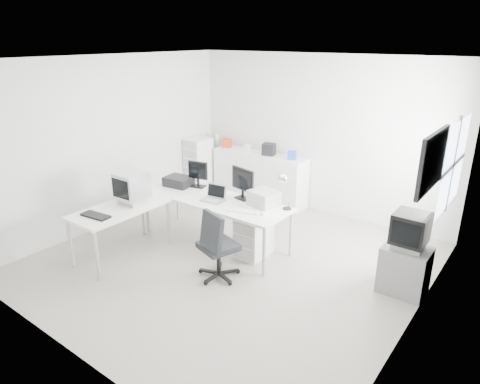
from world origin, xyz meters
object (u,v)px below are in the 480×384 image
Objects in this scene: filing_cabinet at (199,166)px; main_desk at (215,221)px; sideboard at (260,177)px; side_desk at (122,231)px; tv_cabinet at (404,270)px; office_chair at (218,243)px; laser_printer at (264,198)px; lcd_monitor_large at (243,184)px; laptop at (212,194)px; lcd_monitor_small at (198,174)px; inkjet_printer at (179,181)px; drawer_pedestal at (254,236)px; crt_monitor at (132,188)px; crt_tv at (410,232)px.

main_desk is at bearing -41.86° from filing_cabinet.
sideboard is at bearing 18.35° from filing_cabinet.
side_desk is 2.30× the size of tv_cabinet.
tv_cabinet is (2.09, 1.14, -0.20)m from office_chair.
office_chair is at bearing -66.16° from sideboard.
office_chair is at bearing -43.44° from filing_cabinet.
laser_printer is at bearing -28.22° from filing_cabinet.
lcd_monitor_large is 0.42m from laser_printer.
laptop reaches higher than sideboard.
tv_cabinet is at bearing -9.45° from lcd_monitor_small.
inkjet_printer reaches higher than side_desk.
drawer_pedestal is at bearing -57.65° from sideboard.
tv_cabinet is at bearing 9.78° from drawer_pedestal.
tv_cabinet is (3.62, 0.31, -0.52)m from inkjet_printer.
drawer_pedestal is 0.52× the size of filing_cabinet.
crt_monitor reaches higher than drawer_pedestal.
filing_cabinet is (-2.43, 1.50, 0.27)m from drawer_pedestal.
side_desk is 3.92m from tv_cabinet.
lcd_monitor_small is at bearing -170.12° from laser_printer.
crt_monitor reaches higher than sideboard.
filing_cabinet is at bearing 148.30° from drawer_pedestal.
inkjet_printer is (0.00, 1.20, 0.45)m from side_desk.
laptop is (0.60, -0.35, -0.09)m from lcd_monitor_small.
office_chair is at bearing -91.45° from drawer_pedestal.
drawer_pedestal is 1.42× the size of lcd_monitor_small.
main_desk is at bearing -75.45° from sideboard.
laser_printer is at bearing -174.72° from tv_cabinet.
lcd_monitor_large reaches higher than tv_cabinet.
inkjet_printer is 0.22× the size of sideboard.
office_chair is at bearing 13.52° from side_desk.
crt_monitor is at bearing -135.00° from main_desk.
laser_printer is (0.40, -0.03, -0.12)m from lcd_monitor_large.
laser_printer is at bearing 103.81° from office_chair.
office_chair reaches higher than main_desk.
side_desk reaches higher than tv_cabinet.
crt_monitor reaches higher than inkjet_printer.
sideboard is (0.34, 3.06, 0.10)m from side_desk.
lcd_monitor_large is 2.43m from crt_tv.
sideboard is (0.34, 2.81, -0.50)m from crt_monitor.
lcd_monitor_large is at bearing 42.70° from laptop.
sideboard reaches higher than tv_cabinet.
inkjet_printer is at bearing -58.72° from filing_cabinet.
inkjet_printer is at bearing -165.59° from lcd_monitor_small.
main_desk is 1.01m from office_chair.
office_chair is (0.68, -0.73, 0.13)m from main_desk.
main_desk is 5.30× the size of crt_monitor.
crt_monitor is 0.91× the size of crt_tv.
inkjet_printer is 1.92m from sideboard.
tv_cabinet is at bearing 8.35° from main_desk.
laser_printer is (0.75, 0.22, 0.49)m from main_desk.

